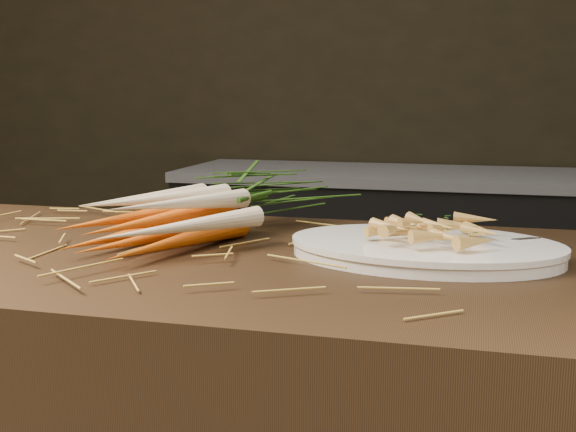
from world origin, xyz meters
name	(u,v)px	position (x,y,z in m)	size (l,w,h in m)	color
back_counter	(402,271)	(0.30, 2.18, 0.42)	(1.82, 0.62, 0.84)	black
straw_bedding	(105,240)	(0.00, 0.30, 0.91)	(1.40, 0.60, 0.02)	olive
root_veg_bunch	(225,206)	(0.16, 0.44, 0.95)	(0.37, 0.60, 0.11)	#DB5314
serving_platter	(425,251)	(0.52, 0.35, 0.91)	(0.41, 0.27, 0.02)	white
roasted_veg_heap	(426,229)	(0.52, 0.35, 0.94)	(0.20, 0.15, 0.05)	#AB7D33
serving_fork	(526,252)	(0.67, 0.32, 0.92)	(0.01, 0.16, 0.00)	silver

